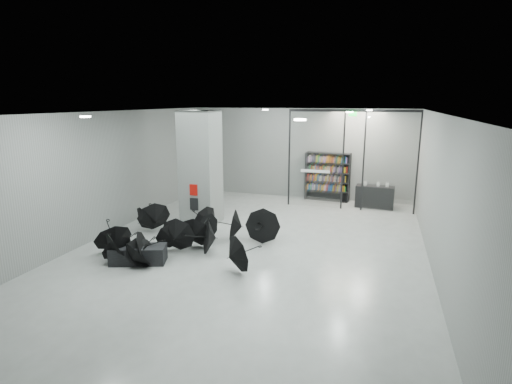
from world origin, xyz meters
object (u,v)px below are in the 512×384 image
(column, at_px, (201,168))
(bench, at_px, (138,254))
(bookshelf, at_px, (327,177))
(shop_counter, at_px, (375,197))
(umbrella_cluster, at_px, (184,240))

(column, distance_m, bench, 4.28)
(bookshelf, relative_size, shop_counter, 1.39)
(bench, xyz_separation_m, umbrella_cluster, (0.72, 1.27, 0.07))
(bench, bearing_deg, umbrella_cluster, 41.13)
(bench, bearing_deg, column, 69.19)
(bookshelf, bearing_deg, umbrella_cluster, -107.45)
(column, bearing_deg, umbrella_cluster, -76.78)
(column, bearing_deg, bench, -91.48)
(shop_counter, xyz_separation_m, umbrella_cluster, (-5.28, -6.71, -0.15))
(column, distance_m, shop_counter, 7.34)
(bookshelf, xyz_separation_m, shop_counter, (2.05, -0.67, -0.60))
(bench, distance_m, bookshelf, 9.55)
(column, bearing_deg, bookshelf, 50.95)
(umbrella_cluster, bearing_deg, bench, -119.55)
(bookshelf, height_order, umbrella_cluster, bookshelf)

